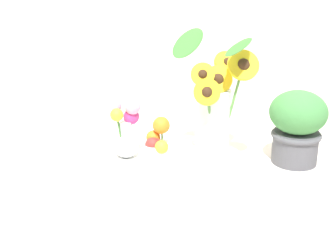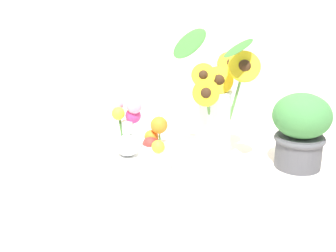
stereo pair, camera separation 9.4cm
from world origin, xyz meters
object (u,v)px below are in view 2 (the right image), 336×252
serving_tray (168,165)px  mason_jar_sunflowers (215,111)px  vase_small_center (156,151)px  vase_bulb_right (126,127)px  potted_plant (301,128)px

serving_tray → mason_jar_sunflowers: (0.12, 0.03, 0.15)m
serving_tray → mason_jar_sunflowers: 0.20m
serving_tray → vase_small_center: size_ratio=2.87×
mason_jar_sunflowers → vase_bulb_right: size_ratio=2.13×
serving_tray → potted_plant: bearing=7.2°
vase_small_center → mason_jar_sunflowers: bearing=35.2°
potted_plant → serving_tray: bearing=-172.8°
mason_jar_sunflowers → vase_small_center: mason_jar_sunflowers is taller
vase_bulb_right → potted_plant: potted_plant is taller
serving_tray → mason_jar_sunflowers: size_ratio=1.24×
potted_plant → mason_jar_sunflowers: bearing=-175.9°
vase_bulb_right → serving_tray: bearing=-18.4°
vase_bulb_right → potted_plant: bearing=0.6°
vase_bulb_right → potted_plant: size_ratio=0.80×
vase_bulb_right → vase_small_center: bearing=-50.6°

